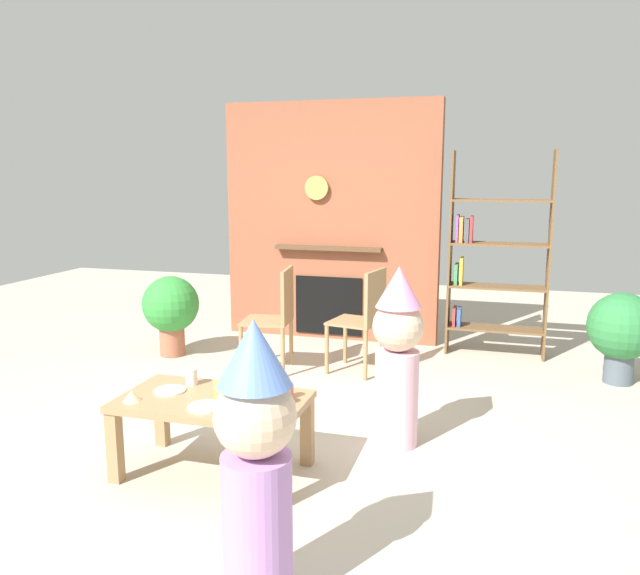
# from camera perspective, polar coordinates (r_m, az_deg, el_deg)

# --- Properties ---
(ground_plane) EXTENTS (12.00, 12.00, 0.00)m
(ground_plane) POSITION_cam_1_polar(r_m,az_deg,el_deg) (4.14, -3.64, -13.75)
(ground_plane) COLOR #BCB29E
(brick_fireplace_feature) EXTENTS (2.20, 0.28, 2.40)m
(brick_fireplace_feature) POSITION_cam_1_polar(r_m,az_deg,el_deg) (6.39, 1.04, 5.91)
(brick_fireplace_feature) COLOR #935138
(brick_fireplace_feature) RESTS_ON ground_plane
(bookshelf) EXTENTS (0.90, 0.28, 1.90)m
(bookshelf) POSITION_cam_1_polar(r_m,az_deg,el_deg) (6.00, 15.38, 2.48)
(bookshelf) COLOR brown
(bookshelf) RESTS_ON ground_plane
(coffee_table) EXTENTS (1.05, 0.59, 0.45)m
(coffee_table) POSITION_cam_1_polar(r_m,az_deg,el_deg) (3.64, -9.76, -11.03)
(coffee_table) COLOR #9E7A51
(coffee_table) RESTS_ON ground_plane
(paper_cup_near_left) EXTENTS (0.07, 0.07, 0.10)m
(paper_cup_near_left) POSITION_cam_1_polar(r_m,az_deg,el_deg) (3.44, -3.67, -9.90)
(paper_cup_near_left) COLOR #669EE0
(paper_cup_near_left) RESTS_ON coffee_table
(paper_cup_near_right) EXTENTS (0.07, 0.07, 0.09)m
(paper_cup_near_right) POSITION_cam_1_polar(r_m,az_deg,el_deg) (3.55, -2.96, -9.40)
(paper_cup_near_right) COLOR #E5666B
(paper_cup_near_right) RESTS_ON coffee_table
(paper_cup_center) EXTENTS (0.07, 0.07, 0.10)m
(paper_cup_center) POSITION_cam_1_polar(r_m,az_deg,el_deg) (3.83, -11.67, -7.99)
(paper_cup_center) COLOR silver
(paper_cup_center) RESTS_ON coffee_table
(paper_cup_far_left) EXTENTS (0.06, 0.06, 0.09)m
(paper_cup_far_left) POSITION_cam_1_polar(r_m,az_deg,el_deg) (3.62, -9.17, -9.12)
(paper_cup_far_left) COLOR #F2CC4C
(paper_cup_far_left) RESTS_ON coffee_table
(paper_plate_front) EXTENTS (0.19, 0.19, 0.01)m
(paper_plate_front) POSITION_cam_1_polar(r_m,az_deg,el_deg) (3.47, -10.46, -10.67)
(paper_plate_front) COLOR white
(paper_plate_front) RESTS_ON coffee_table
(paper_plate_rear) EXTENTS (0.18, 0.18, 0.01)m
(paper_plate_rear) POSITION_cam_1_polar(r_m,az_deg,el_deg) (3.76, -13.56, -9.14)
(paper_plate_rear) COLOR white
(paper_plate_rear) RESTS_ON coffee_table
(birthday_cake_slice) EXTENTS (0.10, 0.10, 0.06)m
(birthday_cake_slice) POSITION_cam_1_polar(r_m,az_deg,el_deg) (3.65, -16.83, -9.47)
(birthday_cake_slice) COLOR #EAC68C
(birthday_cake_slice) RESTS_ON coffee_table
(table_fork) EXTENTS (0.05, 0.15, 0.01)m
(table_fork) POSITION_cam_1_polar(r_m,az_deg,el_deg) (3.72, -7.33, -9.17)
(table_fork) COLOR silver
(table_fork) RESTS_ON coffee_table
(child_with_cone_hat) EXTENTS (0.32, 0.32, 1.16)m
(child_with_cone_hat) POSITION_cam_1_polar(r_m,az_deg,el_deg) (2.50, -5.87, -15.20)
(child_with_cone_hat) COLOR #B27FCC
(child_with_cone_hat) RESTS_ON ground_plane
(child_in_pink) EXTENTS (0.32, 0.32, 1.14)m
(child_in_pink) POSITION_cam_1_polar(r_m,az_deg,el_deg) (3.91, 7.09, -5.89)
(child_in_pink) COLOR #EAB2C6
(child_in_pink) RESTS_ON ground_plane
(dining_chair_left) EXTENTS (0.45, 0.45, 0.90)m
(dining_chair_left) POSITION_cam_1_polar(r_m,az_deg,el_deg) (5.36, -3.97, -2.36)
(dining_chair_left) COLOR #9E7A51
(dining_chair_left) RESTS_ON ground_plane
(dining_chair_middle) EXTENTS (0.47, 0.47, 0.90)m
(dining_chair_middle) POSITION_cam_1_polar(r_m,az_deg,el_deg) (5.30, 4.14, -2.51)
(dining_chair_middle) COLOR #9E7A51
(dining_chair_middle) RESTS_ON ground_plane
(potted_plant_tall) EXTENTS (0.54, 0.54, 0.75)m
(potted_plant_tall) POSITION_cam_1_polar(r_m,az_deg,el_deg) (5.61, 25.89, -3.45)
(potted_plant_tall) COLOR #4C5660
(potted_plant_tall) RESTS_ON ground_plane
(potted_plant_short) EXTENTS (0.52, 0.52, 0.75)m
(potted_plant_short) POSITION_cam_1_polar(r_m,az_deg,el_deg) (5.98, -13.48, -1.80)
(potted_plant_short) COLOR #9E5B42
(potted_plant_short) RESTS_ON ground_plane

